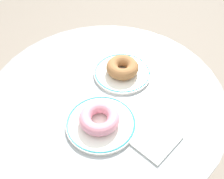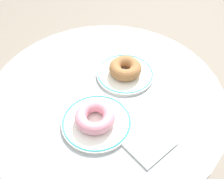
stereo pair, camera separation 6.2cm
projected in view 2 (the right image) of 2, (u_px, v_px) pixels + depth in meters
The scene contains 6 objects.
cafe_table at pixel (106, 133), 1.04m from camera, with size 0.77×0.77×0.76m.
plate_left at pixel (97, 122), 0.79m from camera, with size 0.20×0.20×0.01m.
plate_right at pixel (125, 74), 0.92m from camera, with size 0.20×0.20×0.01m.
donut_pink_frosted at pixel (95, 117), 0.77m from camera, with size 0.12×0.12×0.04m, color pink.
donut_cinnamon at pixel (125, 68), 0.91m from camera, with size 0.11×0.11×0.04m, color #A36B3D.
paper_napkin at pixel (147, 141), 0.75m from camera, with size 0.12×0.12×0.01m, color white.
Camera 2 is at (-0.47, -0.34, 1.41)m, focal length 43.54 mm.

